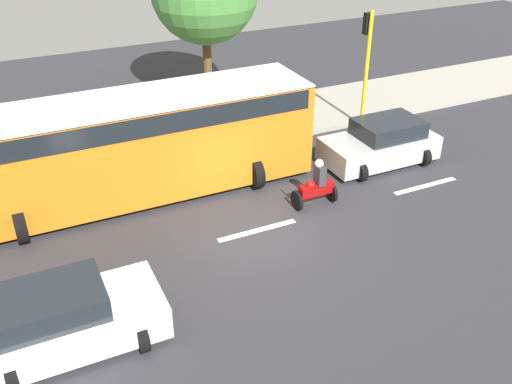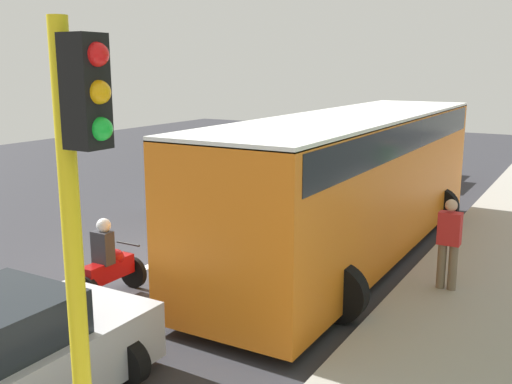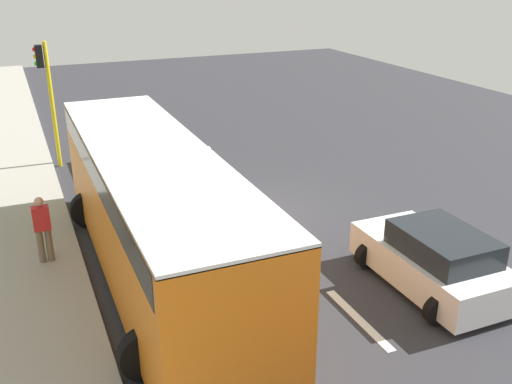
% 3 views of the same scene
% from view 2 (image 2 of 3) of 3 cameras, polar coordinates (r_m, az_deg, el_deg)
% --- Properties ---
extents(ground_plane, '(40.00, 60.00, 0.10)m').
position_cam_2_polar(ground_plane, '(13.13, -8.96, -6.78)').
color(ground_plane, '#2D2D33').
extents(sidewalk, '(4.00, 60.00, 0.15)m').
position_cam_2_polar(sidewalk, '(10.46, 23.14, -11.94)').
color(sidewalk, '#9E998E').
rests_on(sidewalk, ground).
extents(lane_stripe_mid, '(0.20, 2.40, 0.01)m').
position_cam_2_polar(lane_stripe_mid, '(13.11, -8.97, -6.55)').
color(lane_stripe_mid, white).
rests_on(lane_stripe_mid, ground).
extents(lane_stripe_south, '(0.20, 2.40, 0.01)m').
position_cam_2_polar(lane_stripe_south, '(17.97, 3.14, -1.30)').
color(lane_stripe_south, white).
rests_on(lane_stripe_south, ground).
extents(lane_stripe_far_south, '(0.20, 2.40, 0.01)m').
position_cam_2_polar(lane_stripe_far_south, '(23.36, 9.87, 1.66)').
color(lane_stripe_far_south, white).
rests_on(lane_stripe_far_south, ground).
extents(car_white, '(2.28, 3.93, 1.52)m').
position_cam_2_polar(car_white, '(18.54, -3.64, 1.34)').
color(car_white, white).
rests_on(car_white, ground).
extents(car_maroon, '(2.29, 4.47, 1.52)m').
position_cam_2_polar(car_maroon, '(22.40, 14.20, 2.86)').
color(car_maroon, maroon).
rests_on(car_maroon, ground).
extents(city_bus, '(3.20, 11.00, 3.16)m').
position_cam_2_polar(city_bus, '(13.11, 9.57, 1.75)').
color(city_bus, orange).
rests_on(city_bus, ground).
extents(motorcycle, '(0.60, 1.30, 1.53)m').
position_cam_2_polar(motorcycle, '(11.03, -14.17, -6.89)').
color(motorcycle, black).
rests_on(motorcycle, ground).
extents(pedestrian_by_tree, '(0.40, 0.24, 1.69)m').
position_cam_2_polar(pedestrian_by_tree, '(11.23, 18.26, -4.58)').
color(pedestrian_by_tree, '#72604C').
rests_on(pedestrian_by_tree, sidewalk).
extents(traffic_light_corner, '(0.49, 0.24, 4.50)m').
position_cam_2_polar(traffic_light_corner, '(4.36, -16.57, -4.86)').
color(traffic_light_corner, yellow).
rests_on(traffic_light_corner, ground).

